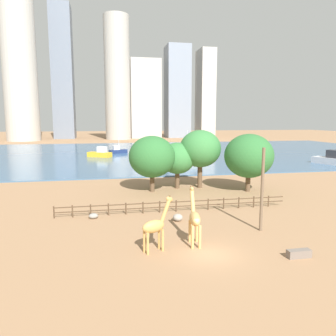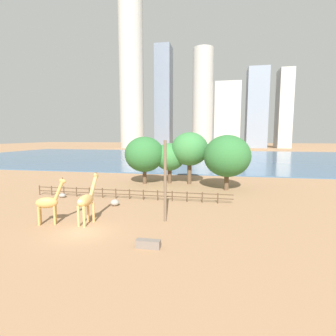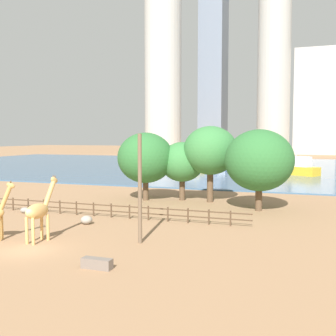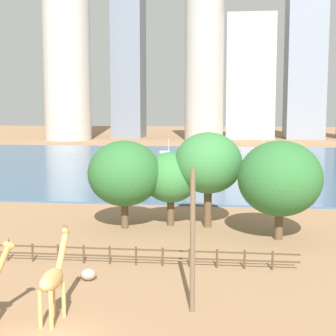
{
  "view_description": "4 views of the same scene",
  "coord_description": "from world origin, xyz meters",
  "px_view_note": "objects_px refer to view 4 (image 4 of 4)",
  "views": [
    {
      "loc": [
        -7.75,
        -22.63,
        10.18
      ],
      "look_at": [
        2.31,
        28.19,
        2.52
      ],
      "focal_mm": 35.0,
      "sensor_mm": 36.0,
      "label": 1
    },
    {
      "loc": [
        11.24,
        -19.39,
        8.13
      ],
      "look_at": [
        2.98,
        22.76,
        2.8
      ],
      "focal_mm": 28.0,
      "sensor_mm": 36.0,
      "label": 2
    },
    {
      "loc": [
        18.09,
        -22.49,
        7.54
      ],
      "look_at": [
        2.05,
        21.96,
        3.95
      ],
      "focal_mm": 45.0,
      "sensor_mm": 36.0,
      "label": 3
    },
    {
      "loc": [
        8.07,
        -22.17,
        10.86
      ],
      "look_at": [
        2.65,
        24.87,
        5.3
      ],
      "focal_mm": 55.0,
      "sensor_mm": 36.0,
      "label": 4
    }
  ],
  "objects_px": {
    "utility_pole": "(193,241)",
    "boulder_near_fence": "(88,274)",
    "tree_center_broad": "(280,179)",
    "tree_left_small": "(208,163)",
    "boat_tug": "(267,168)",
    "giraffe_tall": "(53,279)",
    "tree_left_large": "(124,174)",
    "boat_sailboat": "(132,163)",
    "tree_right_tall": "(171,177)",
    "boat_ferry": "(166,159)"
  },
  "relations": [
    {
      "from": "boat_ferry",
      "to": "boat_sailboat",
      "type": "height_order",
      "value": "boat_ferry"
    },
    {
      "from": "utility_pole",
      "to": "boulder_near_fence",
      "type": "distance_m",
      "value": 8.83
    },
    {
      "from": "tree_left_small",
      "to": "boat_tug",
      "type": "xyz_separation_m",
      "value": [
        8.04,
        36.14,
        -4.47
      ]
    },
    {
      "from": "giraffe_tall",
      "to": "utility_pole",
      "type": "distance_m",
      "value": 7.42
    },
    {
      "from": "giraffe_tall",
      "to": "utility_pole",
      "type": "height_order",
      "value": "utility_pole"
    },
    {
      "from": "utility_pole",
      "to": "tree_center_broad",
      "type": "bearing_deg",
      "value": 69.13
    },
    {
      "from": "giraffe_tall",
      "to": "tree_right_tall",
      "type": "distance_m",
      "value": 22.49
    },
    {
      "from": "tree_left_small",
      "to": "boat_ferry",
      "type": "xyz_separation_m",
      "value": [
        -9.97,
        52.19,
        -4.87
      ]
    },
    {
      "from": "tree_left_small",
      "to": "tree_center_broad",
      "type": "bearing_deg",
      "value": -32.51
    },
    {
      "from": "tree_center_broad",
      "to": "boat_tug",
      "type": "xyz_separation_m",
      "value": [
        2.02,
        39.98,
        -3.69
      ]
    },
    {
      "from": "giraffe_tall",
      "to": "boat_ferry",
      "type": "height_order",
      "value": "boat_ferry"
    },
    {
      "from": "tree_left_large",
      "to": "tree_left_small",
      "type": "height_order",
      "value": "tree_left_small"
    },
    {
      "from": "giraffe_tall",
      "to": "tree_right_tall",
      "type": "relative_size",
      "value": 0.69
    },
    {
      "from": "utility_pole",
      "to": "boulder_near_fence",
      "type": "bearing_deg",
      "value": 148.06
    },
    {
      "from": "tree_left_large",
      "to": "boat_sailboat",
      "type": "bearing_deg",
      "value": 99.76
    },
    {
      "from": "tree_right_tall",
      "to": "boat_sailboat",
      "type": "height_order",
      "value": "tree_right_tall"
    },
    {
      "from": "utility_pole",
      "to": "boat_sailboat",
      "type": "height_order",
      "value": "utility_pole"
    },
    {
      "from": "giraffe_tall",
      "to": "tree_center_broad",
      "type": "bearing_deg",
      "value": -29.36
    },
    {
      "from": "tree_left_small",
      "to": "giraffe_tall",
      "type": "bearing_deg",
      "value": -107.8
    },
    {
      "from": "giraffe_tall",
      "to": "utility_pole",
      "type": "bearing_deg",
      "value": -67.04
    },
    {
      "from": "boulder_near_fence",
      "to": "tree_left_large",
      "type": "distance_m",
      "value": 14.97
    },
    {
      "from": "tree_left_large",
      "to": "tree_center_broad",
      "type": "relative_size",
      "value": 0.97
    },
    {
      "from": "utility_pole",
      "to": "boulder_near_fence",
      "type": "height_order",
      "value": "utility_pole"
    },
    {
      "from": "tree_left_large",
      "to": "boat_ferry",
      "type": "xyz_separation_m",
      "value": [
        -2.51,
        53.47,
        -3.98
      ]
    },
    {
      "from": "tree_center_broad",
      "to": "boat_ferry",
      "type": "distance_m",
      "value": 58.41
    },
    {
      "from": "tree_right_tall",
      "to": "boat_ferry",
      "type": "height_order",
      "value": "tree_right_tall"
    },
    {
      "from": "tree_left_large",
      "to": "tree_center_broad",
      "type": "distance_m",
      "value": 13.71
    },
    {
      "from": "boat_sailboat",
      "to": "boat_ferry",
      "type": "bearing_deg",
      "value": -86.36
    },
    {
      "from": "tree_left_large",
      "to": "tree_left_small",
      "type": "bearing_deg",
      "value": 9.73
    },
    {
      "from": "boat_sailboat",
      "to": "boat_tug",
      "type": "bearing_deg",
      "value": -163.82
    },
    {
      "from": "giraffe_tall",
      "to": "tree_center_broad",
      "type": "distance_m",
      "value": 22.41
    },
    {
      "from": "tree_center_broad",
      "to": "boat_ferry",
      "type": "height_order",
      "value": "tree_center_broad"
    },
    {
      "from": "boat_sailboat",
      "to": "boulder_near_fence",
      "type": "bearing_deg",
      "value": 130.66
    },
    {
      "from": "tree_left_small",
      "to": "boat_tug",
      "type": "bearing_deg",
      "value": 77.46
    },
    {
      "from": "utility_pole",
      "to": "boat_tug",
      "type": "bearing_deg",
      "value": 81.76
    },
    {
      "from": "giraffe_tall",
      "to": "boulder_near_fence",
      "type": "xyz_separation_m",
      "value": [
        0.06,
        6.34,
        -1.87
      ]
    },
    {
      "from": "utility_pole",
      "to": "tree_center_broad",
      "type": "xyz_separation_m",
      "value": [
        6.08,
        15.96,
        1.24
      ]
    },
    {
      "from": "utility_pole",
      "to": "tree_right_tall",
      "type": "height_order",
      "value": "utility_pole"
    },
    {
      "from": "boulder_near_fence",
      "to": "utility_pole",
      "type": "bearing_deg",
      "value": -31.94
    },
    {
      "from": "tree_right_tall",
      "to": "boat_ferry",
      "type": "xyz_separation_m",
      "value": [
        -6.53,
        51.95,
        -3.49
      ]
    },
    {
      "from": "boat_tug",
      "to": "boat_sailboat",
      "type": "bearing_deg",
      "value": 13.31
    },
    {
      "from": "boat_ferry",
      "to": "utility_pole",
      "type": "bearing_deg",
      "value": -106.74
    },
    {
      "from": "utility_pole",
      "to": "tree_left_small",
      "type": "distance_m",
      "value": 19.9
    },
    {
      "from": "giraffe_tall",
      "to": "boat_ferry",
      "type": "bearing_deg",
      "value": 8.81
    },
    {
      "from": "boulder_near_fence",
      "to": "boat_tug",
      "type": "bearing_deg",
      "value": 73.81
    },
    {
      "from": "giraffe_tall",
      "to": "boulder_near_fence",
      "type": "relative_size",
      "value": 4.7
    },
    {
      "from": "tree_left_large",
      "to": "tree_center_broad",
      "type": "xyz_separation_m",
      "value": [
        13.47,
        -2.56,
        0.11
      ]
    },
    {
      "from": "boat_tug",
      "to": "boulder_near_fence",
      "type": "bearing_deg",
      "value": 103.71
    },
    {
      "from": "tree_left_large",
      "to": "tree_right_tall",
      "type": "xyz_separation_m",
      "value": [
        4.02,
        1.52,
        -0.5
      ]
    },
    {
      "from": "giraffe_tall",
      "to": "boulder_near_fence",
      "type": "bearing_deg",
      "value": 6.0
    }
  ]
}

